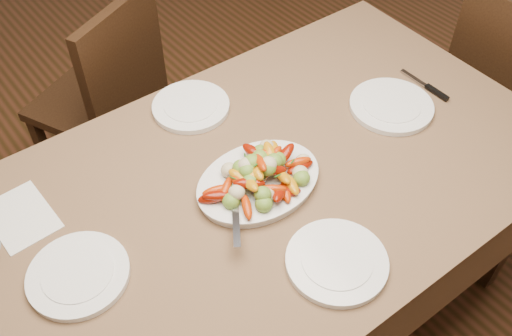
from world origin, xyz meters
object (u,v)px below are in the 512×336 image
(serving_platter, at_px, (258,183))
(plate_far, at_px, (191,107))
(chair_right, at_px, (512,94))
(plate_right, at_px, (391,106))
(plate_left, at_px, (79,275))
(dining_table, at_px, (256,258))
(chair_far, at_px, (95,101))
(plate_near, at_px, (337,262))

(serving_platter, distance_m, plate_far, 0.39)
(chair_right, relative_size, serving_platter, 2.66)
(plate_right, bearing_deg, chair_right, -4.05)
(plate_left, bearing_deg, plate_right, -2.38)
(dining_table, relative_size, plate_right, 6.91)
(dining_table, xyz_separation_m, serving_platter, (-0.00, -0.01, 0.39))
(serving_platter, bearing_deg, dining_table, 82.01)
(chair_far, bearing_deg, chair_right, 118.65)
(serving_platter, xyz_separation_m, plate_far, (0.03, 0.39, -0.00))
(plate_far, bearing_deg, plate_near, -93.27)
(chair_right, xyz_separation_m, plate_far, (-1.24, 0.45, 0.29))
(dining_table, xyz_separation_m, plate_right, (0.54, -0.02, 0.39))
(dining_table, height_order, plate_right, plate_right)
(chair_right, bearing_deg, plate_near, 102.20)
(plate_left, bearing_deg, dining_table, -2.93)
(chair_right, xyz_separation_m, plate_right, (-0.73, 0.05, 0.29))
(chair_far, xyz_separation_m, plate_far, (0.11, -0.56, 0.29))
(chair_right, height_order, plate_left, chair_right)
(chair_far, bearing_deg, plate_near, 68.65)
(chair_far, distance_m, plate_right, 1.18)
(plate_left, height_order, plate_right, same)
(plate_left, relative_size, plate_near, 0.97)
(plate_right, height_order, plate_near, same)
(plate_left, bearing_deg, plate_near, -34.81)
(dining_table, bearing_deg, plate_near, -91.47)
(plate_near, bearing_deg, plate_far, 86.73)
(dining_table, relative_size, chair_right, 1.94)
(chair_right, relative_size, plate_right, 3.57)
(plate_far, bearing_deg, chair_right, -19.81)
(plate_right, bearing_deg, chair_far, 122.96)
(dining_table, distance_m, plate_right, 0.66)
(plate_right, relative_size, plate_far, 1.08)
(plate_left, distance_m, plate_near, 0.64)
(serving_platter, relative_size, plate_right, 1.34)
(chair_far, xyz_separation_m, plate_near, (0.07, -1.28, 0.29))
(plate_left, distance_m, plate_far, 0.66)
(serving_platter, relative_size, plate_left, 1.42)
(dining_table, distance_m, chair_far, 0.95)
(plate_left, bearing_deg, plate_far, 31.79)
(chair_far, bearing_deg, dining_table, 70.36)
(chair_right, bearing_deg, dining_table, 87.27)
(plate_far, bearing_deg, dining_table, -94.86)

